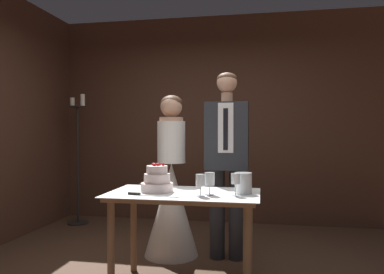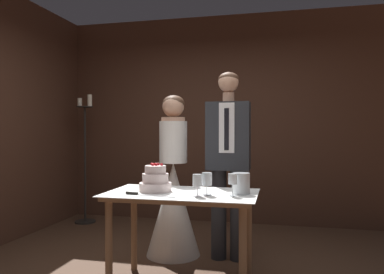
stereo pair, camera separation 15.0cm
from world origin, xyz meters
The scene contains 11 objects.
wall_back centered at (0.00, 2.27, 1.41)m, with size 4.46×0.12×2.83m, color #472B1E.
cake_table centered at (0.08, 0.02, 0.65)m, with size 1.20×0.69×0.76m.
tiered_cake centered at (-0.14, 0.02, 0.84)m, with size 0.26×0.26×0.23m.
cake_knife centered at (-0.20, -0.17, 0.76)m, with size 0.42×0.08×0.02m.
wine_glass_near centered at (0.30, -0.05, 0.87)m, with size 0.08×0.08×0.17m.
wine_glass_middle centered at (0.24, -0.12, 0.87)m, with size 0.07×0.07×0.17m.
wine_glass_far centered at (0.49, -0.05, 0.88)m, with size 0.07×0.07×0.17m.
hurricane_candle centered at (0.55, 0.06, 0.84)m, with size 0.14×0.14×0.16m.
bride centered at (-0.20, 0.75, 0.60)m, with size 0.54×0.54×1.61m.
groom centered at (0.36, 0.75, 1.01)m, with size 0.42×0.25×1.82m.
candle_stand centered at (-1.75, 1.78, 0.81)m, with size 0.28×0.28×1.75m.
Camera 1 is at (0.69, -2.89, 1.24)m, focal length 35.00 mm.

